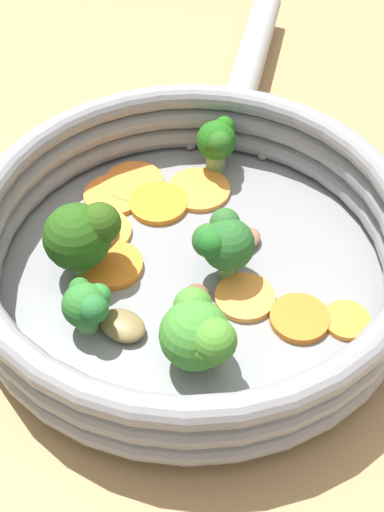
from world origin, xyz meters
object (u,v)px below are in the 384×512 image
at_px(broccoli_floret_4, 223,242).
at_px(skillet, 192,276).
at_px(carrot_slice_4, 346,320).
at_px(carrot_slice_8, 158,203).
at_px(carrot_slice_0, 199,190).
at_px(carrot_slice_3, 101,232).
at_px(broccoli_floret_3, 217,141).
at_px(mushroom_piece_0, 123,325).
at_px(mushroom_piece_3, 99,236).
at_px(broccoli_floret_2, 199,334).
at_px(carrot_slice_2, 299,318).
at_px(broccoli_floret_1, 87,305).
at_px(carrot_slice_5, 134,182).
at_px(mushroom_piece_1, 195,299).
at_px(carrot_slice_1, 114,195).
at_px(mushroom_piece_2, 243,240).
at_px(carrot_slice_6, 245,297).
at_px(carrot_slice_7, 112,265).
at_px(broccoli_floret_0, 84,234).

bearing_deg(broccoli_floret_4, skillet, 61.48).
distance_m(carrot_slice_4, carrot_slice_8, 0.17).
relative_size(carrot_slice_0, carrot_slice_3, 1.08).
height_order(carrot_slice_3, broccoli_floret_3, broccoli_floret_3).
bearing_deg(carrot_slice_4, carrot_slice_8, 27.60).
distance_m(carrot_slice_3, mushroom_piece_0, 0.09).
distance_m(carrot_slice_8, mushroom_piece_3, 0.06).
height_order(carrot_slice_8, broccoli_floret_2, broccoli_floret_2).
distance_m(carrot_slice_2, carrot_slice_8, 0.14).
relative_size(carrot_slice_4, carrot_slice_8, 0.70).
xyz_separation_m(broccoli_floret_1, mushroom_piece_0, (-0.01, -0.02, -0.02)).
bearing_deg(broccoli_floret_4, broccoli_floret_3, -20.68).
relative_size(carrot_slice_3, mushroom_piece_0, 1.41).
bearing_deg(carrot_slice_5, mushroom_piece_1, -179.50).
bearing_deg(carrot_slice_1, mushroom_piece_3, 151.15).
height_order(mushroom_piece_0, mushroom_piece_3, mushroom_piece_3).
bearing_deg(mushroom_piece_2, skillet, 103.58).
xyz_separation_m(broccoli_floret_2, mushroom_piece_3, (0.12, 0.03, -0.02)).
relative_size(carrot_slice_5, broccoli_floret_3, 1.05).
bearing_deg(broccoli_floret_1, carrot_slice_6, -98.44).
bearing_deg(carrot_slice_8, carrot_slice_5, 17.77).
bearing_deg(carrot_slice_0, carrot_slice_7, 121.22).
relative_size(carrot_slice_8, broccoli_floret_1, 1.18).
height_order(carrot_slice_1, mushroom_piece_1, mushroom_piece_1).
relative_size(skillet, carrot_slice_8, 6.30).
bearing_deg(carrot_slice_7, broccoli_floret_4, -115.15).
distance_m(carrot_slice_0, carrot_slice_7, 0.10).
bearing_deg(carrot_slice_5, carrot_slice_3, 137.50).
relative_size(broccoli_floret_0, broccoli_floret_4, 1.19).
height_order(skillet, carrot_slice_4, carrot_slice_4).
relative_size(carrot_slice_5, mushroom_piece_0, 1.46).
bearing_deg(mushroom_piece_2, broccoli_floret_1, 104.74).
bearing_deg(mushroom_piece_0, broccoli_floret_4, -74.13).
bearing_deg(broccoli_floret_3, broccoli_floret_2, 153.97).
relative_size(carrot_slice_3, broccoli_floret_0, 0.78).
bearing_deg(broccoli_floret_1, skillet, -74.64).
relative_size(carrot_slice_5, broccoli_floret_1, 1.23).
bearing_deg(skillet, carrot_slice_5, 5.54).
distance_m(carrot_slice_5, broccoli_floret_1, 0.14).
distance_m(carrot_slice_1, mushroom_piece_1, 0.12).
distance_m(carrot_slice_1, carrot_slice_6, 0.14).
distance_m(skillet, mushroom_piece_2, 0.04).
bearing_deg(carrot_slice_1, carrot_slice_7, 162.33).
bearing_deg(mushroom_piece_1, mushroom_piece_3, 29.78).
bearing_deg(carrot_slice_4, carrot_slice_6, 52.47).
relative_size(carrot_slice_7, broccoli_floret_4, 0.88).
distance_m(carrot_slice_2, mushroom_piece_2, 0.08).
relative_size(carrot_slice_2, carrot_slice_4, 1.26).
distance_m(carrot_slice_3, broccoli_floret_2, 0.13).
bearing_deg(broccoli_floret_2, skillet, -18.20).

